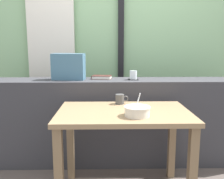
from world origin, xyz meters
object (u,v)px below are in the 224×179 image
at_px(breakfast_table, 124,126).
at_px(coaster_square, 133,79).
at_px(soup_bowl, 137,111).
at_px(closed_book, 102,77).
at_px(juice_glass, 133,75).
at_px(ceramic_mug, 120,99).
at_px(throw_pillow, 68,67).

bearing_deg(breakfast_table, coaster_square, 77.52).
bearing_deg(soup_bowl, closed_book, 108.26).
bearing_deg(closed_book, coaster_square, -12.97).
relative_size(juice_glass, closed_book, 0.41).
xyz_separation_m(breakfast_table, ceramic_mug, (-0.02, 0.24, 0.16)).
distance_m(breakfast_table, ceramic_mug, 0.29).
relative_size(throw_pillow, soup_bowl, 1.68).
height_order(juice_glass, throw_pillow, throw_pillow).
relative_size(closed_book, ceramic_mug, 1.88).
bearing_deg(throw_pillow, ceramic_mug, -37.79).
bearing_deg(juice_glass, ceramic_mug, -112.30).
relative_size(breakfast_table, juice_glass, 11.82).
bearing_deg(closed_book, soup_bowl, -71.74).
distance_m(breakfast_table, closed_book, 0.77).
distance_m(coaster_square, throw_pillow, 0.66).
xyz_separation_m(closed_book, soup_bowl, (0.27, -0.83, -0.14)).
distance_m(coaster_square, juice_glass, 0.04).
bearing_deg(soup_bowl, breakfast_table, 120.95).
distance_m(coaster_square, soup_bowl, 0.76).
xyz_separation_m(breakfast_table, soup_bowl, (0.09, -0.15, 0.16)).
relative_size(breakfast_table, soup_bowl, 5.41).
bearing_deg(coaster_square, soup_bowl, -93.56).
bearing_deg(soup_bowl, throw_pillow, 127.98).
height_order(throw_pillow, ceramic_mug, throw_pillow).
height_order(coaster_square, soup_bowl, soup_bowl).
height_order(closed_book, throw_pillow, throw_pillow).
height_order(coaster_square, closed_book, closed_book).
xyz_separation_m(closed_book, ceramic_mug, (0.17, -0.44, -0.14)).
distance_m(closed_book, soup_bowl, 0.88).
bearing_deg(soup_bowl, coaster_square, 86.44).
bearing_deg(coaster_square, throw_pillow, 178.43).
xyz_separation_m(throw_pillow, soup_bowl, (0.60, -0.77, -0.26)).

